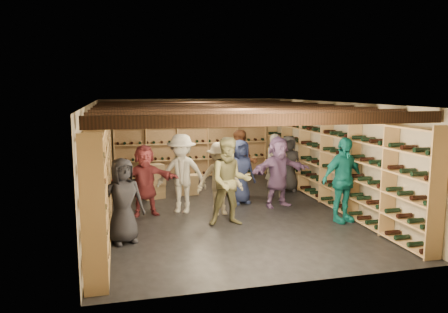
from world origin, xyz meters
name	(u,v)px	position (x,y,z in m)	size (l,w,h in m)	color
ground	(221,209)	(0.00, 0.00, 0.00)	(8.00, 8.00, 0.00)	black
walls	(221,157)	(0.00, 0.00, 1.20)	(5.52, 8.02, 2.40)	tan
ceiling	(221,103)	(0.00, 0.00, 2.40)	(5.50, 8.00, 0.01)	beige
ceiling_joists	(221,109)	(0.00, 0.00, 2.26)	(5.40, 7.12, 0.18)	black
wine_rack_left	(102,167)	(-2.57, 0.00, 1.08)	(0.32, 7.50, 2.15)	tan
wine_rack_right	(326,158)	(2.57, 0.00, 1.08)	(0.32, 7.50, 2.15)	tan
wine_rack_back	(192,142)	(0.00, 3.83, 1.07)	(4.70, 0.30, 2.15)	tan
crate_stack_left	(154,181)	(-1.41, 1.33, 0.42)	(0.58, 0.47, 0.85)	#A88358
crate_stack_right	(188,185)	(-0.52, 1.54, 0.26)	(0.50, 0.34, 0.51)	#A88358
crate_loose	(235,186)	(0.82, 1.77, 0.09)	(0.50, 0.33, 0.17)	#A88358
person_0	(123,201)	(-2.18, -1.75, 0.76)	(0.74, 0.48, 1.52)	black
person_2	(230,182)	(-0.10, -1.21, 0.88)	(0.86, 0.67, 1.76)	brown
person_3	(220,179)	(-0.12, -0.43, 0.79)	(1.02, 0.59, 1.58)	beige
person_4	(343,180)	(2.18, -1.53, 0.87)	(1.02, 0.42, 1.74)	#11726F
person_5	(145,180)	(-1.70, -0.12, 0.77)	(1.42, 0.45, 1.53)	maroon
person_6	(240,172)	(0.55, 0.37, 0.76)	(0.74, 0.48, 1.52)	#1C2549
person_7	(276,167)	(1.54, 0.59, 0.80)	(0.59, 0.39, 1.61)	gray
person_8	(241,164)	(0.76, 0.98, 0.85)	(0.82, 0.64, 1.69)	#4D2917
person_9	(182,174)	(-0.90, -0.07, 0.87)	(1.12, 0.64, 1.73)	#AEAD9F
person_11	(278,172)	(1.33, -0.11, 0.82)	(1.51, 0.48, 1.63)	slate
person_12	(289,163)	(2.16, 1.30, 0.74)	(0.72, 0.47, 1.48)	#323236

